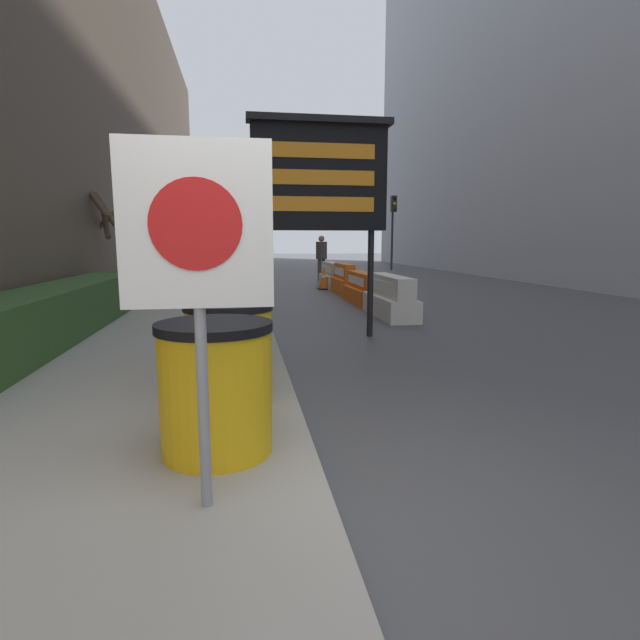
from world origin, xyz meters
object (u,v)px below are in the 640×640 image
jersey_barrier_orange_far (363,290)px  traffic_cone_near (324,278)px  jersey_barrier_cream (332,276)px  traffic_light_near_curb (258,212)px  pedestrian_worker (321,254)px  barrel_drum_foreground (216,388)px  jersey_barrier_white (390,299)px  jersey_barrier_orange_near (344,281)px  message_board (319,178)px  barrel_drum_back (231,332)px  barrel_drum_middle (229,353)px  warning_sign (197,251)px  traffic_light_far_side (393,217)px

jersey_barrier_orange_far → traffic_cone_near: (-0.37, 3.80, 0.02)m
jersey_barrier_cream → jersey_barrier_orange_far: bearing=-90.0°
traffic_light_near_curb → pedestrian_worker: bearing=-50.8°
jersey_barrier_orange_far → traffic_light_near_curb: (-2.26, 10.25, 2.48)m
barrel_drum_foreground → traffic_light_near_curb: 19.42m
jersey_barrier_white → jersey_barrier_orange_far: bearing=90.0°
barrel_drum_foreground → pedestrian_worker: bearing=78.4°
traffic_cone_near → traffic_light_near_curb: size_ratio=0.19×
jersey_barrier_orange_near → jersey_barrier_cream: 2.10m
jersey_barrier_white → jersey_barrier_cream: 6.76m
jersey_barrier_white → jersey_barrier_orange_near: 4.66m
barrel_drum_foreground → pedestrian_worker: 16.71m
jersey_barrier_orange_far → jersey_barrier_cream: bearing=90.0°
jersey_barrier_orange_far → traffic_cone_near: jersey_barrier_orange_far is taller
message_board → traffic_cone_near: message_board is taller
barrel_drum_back → pedestrian_worker: (3.29, 14.32, 0.44)m
barrel_drum_foreground → traffic_cone_near: barrel_drum_foreground is taller
barrel_drum_back → message_board: (1.37, 2.62, 1.93)m
barrel_drum_middle → message_board: message_board is taller
jersey_barrier_orange_near → barrel_drum_middle: bearing=-107.0°
warning_sign → traffic_cone_near: 13.89m
jersey_barrier_white → traffic_light_near_curb: bearing=100.2°
jersey_barrier_white → traffic_cone_near: 6.13m
jersey_barrier_white → traffic_cone_near: bearing=93.5°
warning_sign → traffic_light_near_curb: 20.05m
jersey_barrier_white → jersey_barrier_orange_far: 2.31m
jersey_barrier_cream → warning_sign: bearing=-103.0°
traffic_cone_near → traffic_light_near_curb: bearing=106.3°
barrel_drum_back → jersey_barrier_orange_far: bearing=65.5°
jersey_barrier_orange_near → jersey_barrier_cream: size_ratio=0.79×
warning_sign → message_board: (1.46, 5.38, 1.02)m
barrel_drum_middle → jersey_barrier_orange_far: size_ratio=0.42×
jersey_barrier_white → traffic_light_far_side: traffic_light_far_side is taller
barrel_drum_back → jersey_barrier_cream: (3.18, 11.43, -0.24)m
pedestrian_worker → jersey_barrier_cream: bearing=164.2°
jersey_barrier_orange_far → message_board: bearing=-112.6°
jersey_barrier_cream → traffic_light_near_curb: size_ratio=0.53×
traffic_cone_near → pedestrian_worker: (0.48, 3.54, 0.68)m
barrel_drum_back → jersey_barrier_orange_far: barrel_drum_back is taller
warning_sign → jersey_barrier_cream: (3.27, 14.19, -1.15)m
barrel_drum_back → jersey_barrier_orange_near: 9.86m
barrel_drum_foreground → jersey_barrier_cream: bearing=76.5°
message_board → jersey_barrier_orange_near: (1.81, 6.71, -2.14)m
jersey_barrier_orange_far → traffic_light_near_curb: size_ratio=0.54×
barrel_drum_middle → traffic_cone_near: (2.80, 11.80, -0.25)m
jersey_barrier_orange_far → traffic_light_near_curb: bearing=102.4°
barrel_drum_middle → traffic_light_near_curb: 18.41m
traffic_cone_near → traffic_light_far_side: (5.41, 10.08, 2.49)m
barrel_drum_middle → jersey_barrier_cream: barrel_drum_middle is taller
barrel_drum_middle → traffic_cone_near: bearing=76.7°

